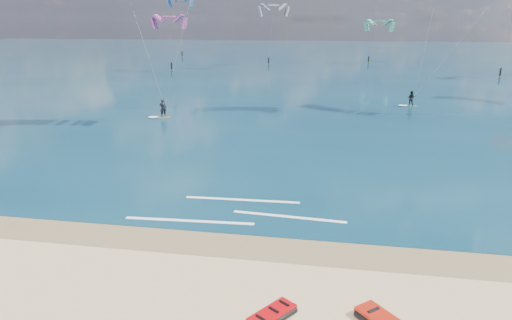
{
  "coord_description": "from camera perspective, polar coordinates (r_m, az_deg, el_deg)",
  "views": [
    {
      "loc": [
        5.7,
        -14.6,
        9.48
      ],
      "look_at": [
        1.83,
        8.0,
        2.4
      ],
      "focal_mm": 32.0,
      "sensor_mm": 36.0,
      "label": 1
    }
  ],
  "objects": [
    {
      "name": "packed_kite_right",
      "position": [
        15.96,
        2.01,
        -19.28
      ],
      "size": [
        1.92,
        2.13,
        0.36
      ],
      "primitive_type": null,
      "rotation": [
        0.0,
        0.0,
        0.95
      ],
      "color": "#C1080B",
      "rests_on": "ground"
    },
    {
      "name": "ground",
      "position": [
        55.71,
        3.73,
        7.33
      ],
      "size": [
        320.0,
        320.0,
        0.0
      ],
      "primitive_type": "plane",
      "color": "tan",
      "rests_on": "ground"
    },
    {
      "name": "sea",
      "position": [
        119.12,
        7.11,
        12.49
      ],
      "size": [
        320.0,
        200.0,
        0.04
      ],
      "primitive_type": "cube",
      "color": "#0B2F40",
      "rests_on": "ground"
    },
    {
      "name": "wet_sand_strip",
      "position": [
        20.79,
        -7.44,
        -10.11
      ],
      "size": [
        320.0,
        2.4,
        0.01
      ],
      "primitive_type": "cube",
      "color": "olive",
      "rests_on": "ground"
    },
    {
      "name": "distant_kites",
      "position": [
        97.72,
        3.62,
        15.03
      ],
      "size": [
        73.92,
        35.37,
        14.63
      ],
      "color": "teal",
      "rests_on": "ground"
    },
    {
      "name": "kitesurfer_far",
      "position": [
        52.39,
        22.32,
        14.79
      ],
      "size": [
        10.78,
        7.98,
        16.39
      ],
      "rotation": [
        0.0,
        0.0,
        -0.36
      ],
      "color": "yellow",
      "rests_on": "sea"
    },
    {
      "name": "shoreline_foam",
      "position": [
        23.52,
        -2.17,
        -6.5
      ],
      "size": [
        10.86,
        3.63,
        0.01
      ],
      "color": "white",
      "rests_on": "ground"
    },
    {
      "name": "kitesurfer_main",
      "position": [
        42.8,
        -11.93,
        16.39
      ],
      "size": [
        10.41,
        7.7,
        17.71
      ],
      "rotation": [
        0.0,
        0.0,
        0.29
      ],
      "color": "yellow",
      "rests_on": "sea"
    }
  ]
}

